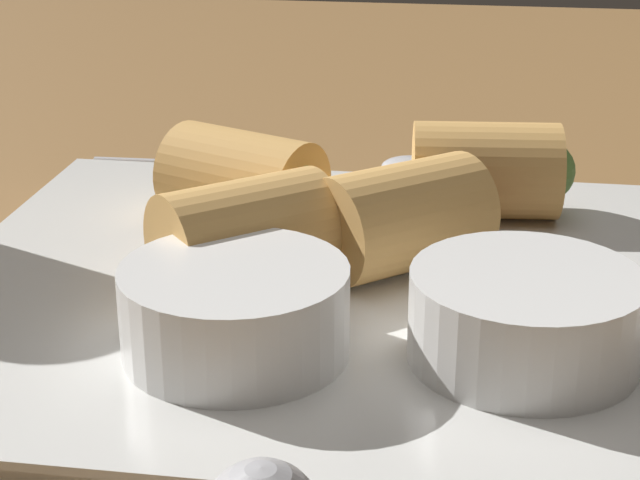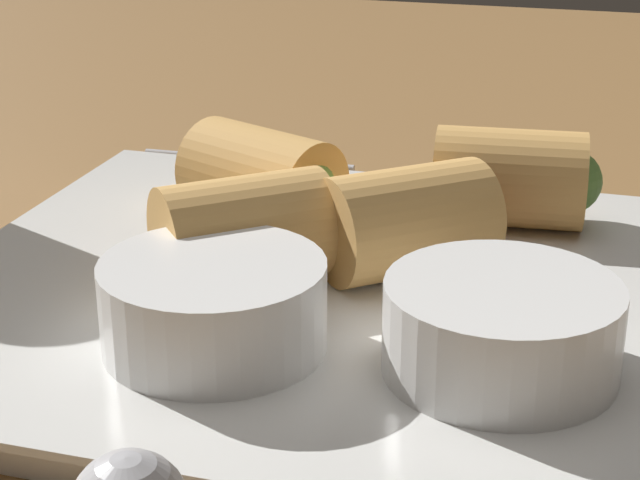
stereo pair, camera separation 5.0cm
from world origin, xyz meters
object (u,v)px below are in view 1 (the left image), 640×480
Objects in this scene: serving_plate at (320,298)px; dipping_bowl_far at (525,313)px; dipping_bowl_near at (240,307)px; spoon at (357,167)px.

dipping_bowl_far is (-7.52, 5.16, 2.40)cm from serving_plate.
spoon is at bearing -92.64° from dipping_bowl_near.
serving_plate is 9.43cm from dipping_bowl_far.
serving_plate is 17.38cm from spoon.
spoon is (-1.08, -23.49, -2.68)cm from dipping_bowl_near.
dipping_bowl_far is 0.40× the size of spoon.
dipping_bowl_near is at bearing 87.36° from spoon.
dipping_bowl_near is at bearing 74.26° from serving_plate.
serving_plate is at bearing 92.12° from spoon.
serving_plate is 3.90× the size of dipping_bowl_near.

